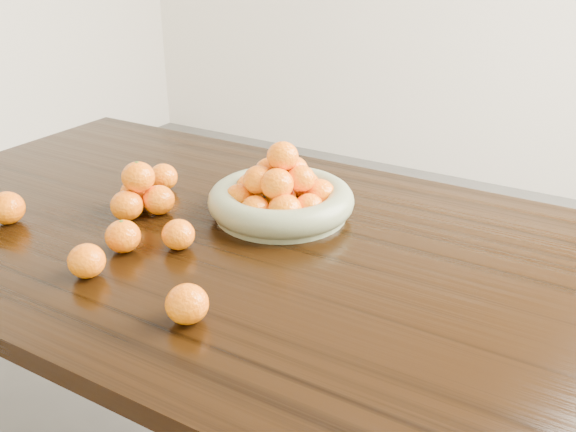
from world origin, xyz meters
The scene contains 9 objects.
dining_table centered at (0.00, 0.00, 0.66)m, with size 2.00×1.00×0.75m.
fruit_bowl centered at (-0.08, 0.12, 0.80)m, with size 0.32×0.32×0.17m.
orange_pyramid centered at (-0.36, -0.03, 0.80)m, with size 0.14×0.13×0.12m.
loose_orange_0 centered at (-0.26, -0.18, 0.78)m, with size 0.07×0.07×0.07m, color orange.
loose_orange_1 centered at (-0.25, -0.29, 0.78)m, with size 0.07×0.07×0.06m, color orange.
loose_orange_2 centered at (0.01, -0.31, 0.78)m, with size 0.07×0.07×0.07m, color orange.
loose_orange_3 centered at (-0.41, 0.11, 0.78)m, with size 0.07×0.07×0.07m, color orange.
loose_orange_4 centered at (-0.57, -0.21, 0.79)m, with size 0.08×0.08×0.07m, color orange.
loose_orange_5 centered at (-0.17, -0.12, 0.78)m, with size 0.07×0.07×0.06m, color orange.
Camera 1 is at (0.60, -0.99, 1.35)m, focal length 40.00 mm.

